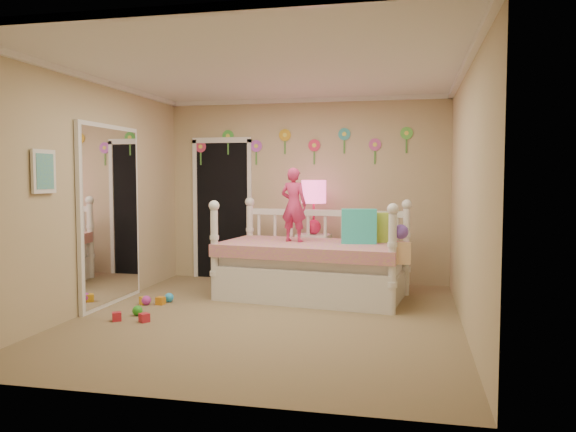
% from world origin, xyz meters
% --- Properties ---
extents(floor, '(4.00, 4.50, 0.01)m').
position_xyz_m(floor, '(0.00, 0.00, 0.00)').
color(floor, '#7F684C').
rests_on(floor, ground).
extents(ceiling, '(4.00, 4.50, 0.01)m').
position_xyz_m(ceiling, '(0.00, 0.00, 2.60)').
color(ceiling, white).
rests_on(ceiling, floor).
extents(back_wall, '(4.00, 0.01, 2.60)m').
position_xyz_m(back_wall, '(0.00, 2.25, 1.30)').
color(back_wall, tan).
rests_on(back_wall, floor).
extents(left_wall, '(0.01, 4.50, 2.60)m').
position_xyz_m(left_wall, '(-2.00, 0.00, 1.30)').
color(left_wall, tan).
rests_on(left_wall, floor).
extents(right_wall, '(0.01, 4.50, 2.60)m').
position_xyz_m(right_wall, '(2.00, 0.00, 1.30)').
color(right_wall, tan).
rests_on(right_wall, floor).
extents(crown_molding, '(4.00, 4.50, 0.06)m').
position_xyz_m(crown_molding, '(0.00, 0.00, 2.57)').
color(crown_molding, white).
rests_on(crown_molding, ceiling).
extents(daybed, '(2.41, 1.50, 1.23)m').
position_xyz_m(daybed, '(0.29, 1.15, 0.62)').
color(daybed, white).
rests_on(daybed, floor).
extents(pillow_turquoise, '(0.44, 0.20, 0.42)m').
position_xyz_m(pillow_turquoise, '(0.86, 1.16, 0.90)').
color(pillow_turquoise, '#24B691').
rests_on(pillow_turquoise, daybed).
extents(pillow_lime, '(0.40, 0.20, 0.36)m').
position_xyz_m(pillow_lime, '(1.07, 1.37, 0.87)').
color(pillow_lime, '#AFD942').
rests_on(pillow_lime, daybed).
extents(child, '(0.38, 0.29, 0.92)m').
position_xyz_m(child, '(0.04, 1.19, 1.15)').
color(child, '#D32F66').
rests_on(child, daybed).
extents(nightstand, '(0.47, 0.38, 0.72)m').
position_xyz_m(nightstand, '(0.18, 1.87, 0.36)').
color(nightstand, white).
rests_on(nightstand, floor).
extents(table_lamp, '(0.33, 0.33, 0.74)m').
position_xyz_m(table_lamp, '(0.18, 1.87, 1.20)').
color(table_lamp, '#DF1D4C').
rests_on(table_lamp, nightstand).
extents(closet_doorway, '(0.90, 0.04, 2.07)m').
position_xyz_m(closet_doorway, '(-1.25, 2.23, 1.03)').
color(closet_doorway, black).
rests_on(closet_doorway, back_wall).
extents(flower_decals, '(3.40, 0.02, 0.50)m').
position_xyz_m(flower_decals, '(-0.09, 2.24, 1.94)').
color(flower_decals, '#B2668C').
rests_on(flower_decals, back_wall).
extents(mirror_closet, '(0.07, 1.30, 2.10)m').
position_xyz_m(mirror_closet, '(-1.96, 0.30, 1.05)').
color(mirror_closet, white).
rests_on(mirror_closet, left_wall).
extents(wall_picture, '(0.05, 0.34, 0.42)m').
position_xyz_m(wall_picture, '(-1.97, -0.90, 1.55)').
color(wall_picture, white).
rests_on(wall_picture, left_wall).
extents(hanging_bag, '(0.20, 0.16, 0.36)m').
position_xyz_m(hanging_bag, '(1.37, 0.52, 0.75)').
color(hanging_bag, beige).
rests_on(hanging_bag, daybed).
extents(toy_scatter, '(1.23, 1.50, 0.11)m').
position_xyz_m(toy_scatter, '(-1.34, 0.16, 0.06)').
color(toy_scatter, '#996666').
rests_on(toy_scatter, floor).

